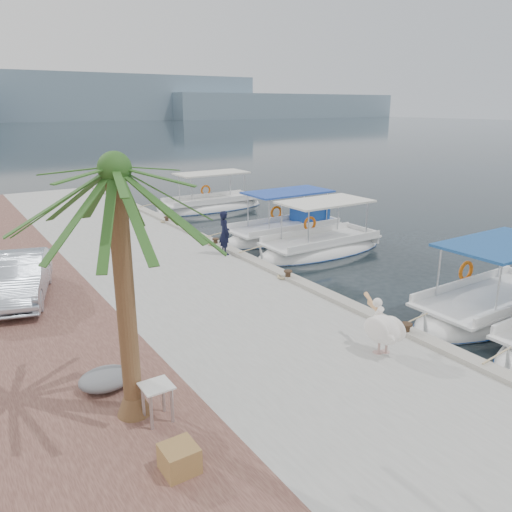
{
  "coord_description": "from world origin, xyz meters",
  "views": [
    {
      "loc": [
        -9.84,
        -11.05,
        6.1
      ],
      "look_at": [
        -1.0,
        2.45,
        1.2
      ],
      "focal_mm": 35.0,
      "sensor_mm": 36.0,
      "label": 1
    }
  ],
  "objects": [
    {
      "name": "wooden_crate",
      "position": [
        -7.22,
        -4.83,
        0.72
      ],
      "size": [
        0.55,
        0.55,
        0.44
      ],
      "primitive_type": "cube",
      "color": "olive",
      "rests_on": "cobblestone_strip"
    },
    {
      "name": "parked_car",
      "position": [
        -8.07,
        4.51,
        1.18
      ],
      "size": [
        2.54,
        4.37,
        1.36
      ],
      "primitive_type": "imported",
      "rotation": [
        0.0,
        0.0,
        -0.28
      ],
      "color": "silver",
      "rests_on": "cobblestone_strip"
    },
    {
      "name": "concrete_quay",
      "position": [
        -3.0,
        5.0,
        0.25
      ],
      "size": [
        6.0,
        40.0,
        0.5
      ],
      "primitive_type": "cube",
      "color": "#9D9D98",
      "rests_on": "ground"
    },
    {
      "name": "fisherman",
      "position": [
        -0.6,
        5.29,
        1.36
      ],
      "size": [
        0.49,
        0.68,
        1.71
      ],
      "primitive_type": "imported",
      "rotation": [
        0.0,
        0.0,
        1.43
      ],
      "color": "black",
      "rests_on": "concrete_quay"
    },
    {
      "name": "pelican",
      "position": [
        -1.55,
        -3.81,
        1.13
      ],
      "size": [
        0.86,
        1.57,
        1.22
      ],
      "color": "tan",
      "rests_on": "concrete_quay"
    },
    {
      "name": "tarp_bundle",
      "position": [
        -7.46,
        -1.76,
        0.7
      ],
      "size": [
        1.1,
        0.9,
        0.4
      ],
      "primitive_type": "ellipsoid",
      "color": "slate",
      "rests_on": "cobblestone_strip"
    },
    {
      "name": "cobblestone_strip",
      "position": [
        -8.0,
        5.0,
        0.25
      ],
      "size": [
        4.0,
        40.0,
        0.5
      ],
      "primitive_type": "cube",
      "color": "brown",
      "rests_on": "ground"
    },
    {
      "name": "mooring_bollards",
      "position": [
        -0.35,
        1.5,
        0.69
      ],
      "size": [
        0.28,
        20.28,
        0.33
      ],
      "color": "black",
      "rests_on": "concrete_quay"
    },
    {
      "name": "fishing_caique_e",
      "position": [
        4.16,
        15.44,
        0.12
      ],
      "size": [
        7.14,
        2.32,
        2.83
      ],
      "color": "white",
      "rests_on": "ground"
    },
    {
      "name": "folding_table",
      "position": [
        -6.99,
        -3.39,
        1.02
      ],
      "size": [
        0.55,
        0.55,
        0.73
      ],
      "color": "silver",
      "rests_on": "cobblestone_strip"
    },
    {
      "name": "fishing_caique_b",
      "position": [
        3.81,
        -3.25,
        0.12
      ],
      "size": [
        6.45,
        2.56,
        2.83
      ],
      "color": "white",
      "rests_on": "ground"
    },
    {
      "name": "quay_curb",
      "position": [
        -0.22,
        5.0,
        0.56
      ],
      "size": [
        0.44,
        40.0,
        0.12
      ],
      "primitive_type": "cube",
      "color": "#A19C8E",
      "rests_on": "concrete_quay"
    },
    {
      "name": "fishing_caique_d",
      "position": [
        4.06,
        7.53,
        0.19
      ],
      "size": [
        6.73,
        2.39,
        2.83
      ],
      "color": "white",
      "rests_on": "ground"
    },
    {
      "name": "fishing_caique_c",
      "position": [
        3.81,
        4.71,
        0.12
      ],
      "size": [
        6.44,
        2.44,
        2.83
      ],
      "color": "white",
      "rests_on": "ground"
    },
    {
      "name": "ground",
      "position": [
        0.0,
        0.0,
        0.0
      ],
      "size": [
        400.0,
        400.0,
        0.0
      ],
      "primitive_type": "plane",
      "color": "black",
      "rests_on": "ground"
    },
    {
      "name": "distant_hills",
      "position": [
        29.61,
        201.49,
        7.61
      ],
      "size": [
        330.0,
        60.0,
        18.0
      ],
      "color": "gray",
      "rests_on": "ground"
    },
    {
      "name": "date_palm",
      "position": [
        -7.28,
        -2.94,
        5.06
      ],
      "size": [
        4.6,
        4.6,
        5.51
      ],
      "color": "brown",
      "rests_on": "cobblestone_strip"
    }
  ]
}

